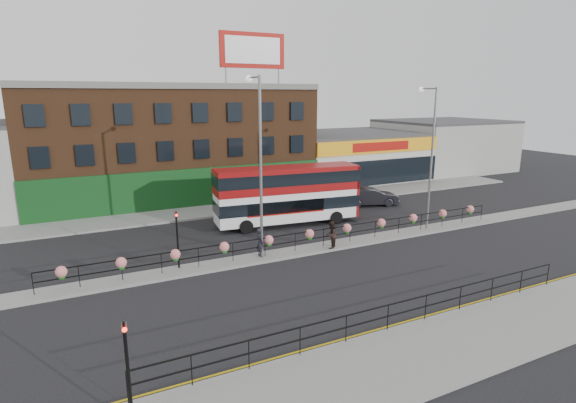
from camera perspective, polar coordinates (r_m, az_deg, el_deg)
name	(u,v)px	position (r m, az deg, el deg)	size (l,w,h in m)	color
ground	(309,251)	(28.09, 2.73, -6.24)	(120.00, 120.00, 0.00)	black
south_pavement	(459,342)	(19.44, 20.92, -16.36)	(60.00, 4.00, 0.15)	gray
north_pavement	(241,207)	(38.55, -5.95, -0.73)	(60.00, 4.00, 0.15)	gray
median	(309,249)	(28.07, 2.74, -6.10)	(60.00, 1.60, 0.15)	gray
yellow_line_inner	(418,318)	(20.86, 16.18, -14.04)	(60.00, 0.10, 0.01)	gold
yellow_line_outer	(421,320)	(20.75, 16.52, -14.23)	(60.00, 0.10, 0.01)	gold
brick_building	(171,142)	(44.17, -14.70, 7.37)	(25.00, 12.21, 10.30)	brown
supermarket	(347,155)	(52.26, 7.55, 5.82)	(15.00, 12.25, 5.30)	silver
warehouse_east	(443,145)	(61.68, 19.07, 6.82)	(14.50, 12.00, 6.30)	#9B9A96
billboard	(253,51)	(41.25, -4.52, 18.57)	(6.00, 0.29, 4.40)	#9F0D07
median_railing	(310,235)	(27.76, 2.76, -4.21)	(30.04, 0.56, 1.23)	black
south_railing	(388,312)	(18.97, 12.60, -13.48)	(20.04, 0.05, 1.12)	black
double_decker_bus	(288,189)	(33.04, -0.02, 1.56)	(10.91, 3.67, 4.33)	white
car	(371,197)	(39.77, 10.44, 0.62)	(5.11, 3.01, 1.59)	black
pedestrian_a	(260,242)	(26.47, -3.57, -5.18)	(0.41, 0.63, 1.73)	black
pedestrian_b	(331,235)	(27.94, 5.48, -4.22)	(1.05, 1.04, 1.71)	black
lamp_column_west	(259,152)	(25.55, -3.74, 6.31)	(0.37, 1.82, 10.37)	gray
lamp_column_east	(430,146)	(32.72, 17.57, 6.71)	(0.35, 1.72, 9.83)	gray
traffic_light_south	(126,350)	(13.98, -19.86, -17.37)	(0.15, 0.28, 3.65)	black
traffic_light_median	(177,227)	(24.99, -13.94, -3.20)	(0.15, 0.28, 3.65)	black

